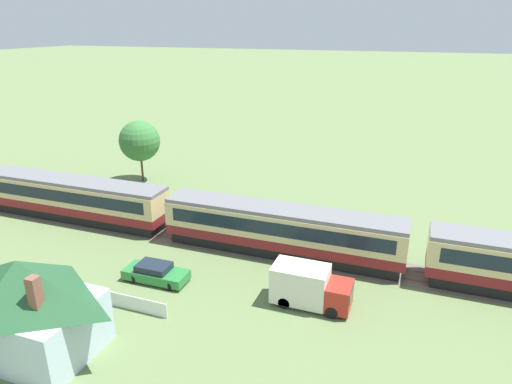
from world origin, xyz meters
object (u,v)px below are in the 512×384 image
Objects in this scene: parked_car_green at (156,273)px; cottage_dark_green_roof at (24,304)px; passenger_train at (285,229)px; yard_tree_0 at (140,141)px; delivery_truck_red at (309,286)px.

cottage_dark_green_roof is at bearing -108.02° from parked_car_green.
parked_car_green is (-7.55, -7.22, -1.56)m from passenger_train.
parked_car_green is 0.66× the size of yard_tree_0.
cottage_dark_green_roof reaches higher than parked_car_green.
parked_car_green is 11.19m from delivery_truck_red.
cottage_dark_green_roof is (-10.30, -16.07, 0.75)m from passenger_train.
delivery_truck_red is at bearing -36.21° from yard_tree_0.
cottage_dark_green_roof reaches higher than delivery_truck_red.
passenger_train is at bearing -29.21° from yard_tree_0.
delivery_truck_red is (11.13, 0.94, 0.72)m from parked_car_green.
parked_car_green is at bearing -175.19° from delivery_truck_red.
passenger_train is 24.39m from yard_tree_0.
yard_tree_0 is at bearing 111.28° from cottage_dark_green_roof.
delivery_truck_red is 30.86m from yard_tree_0.
passenger_train reaches higher than parked_car_green.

